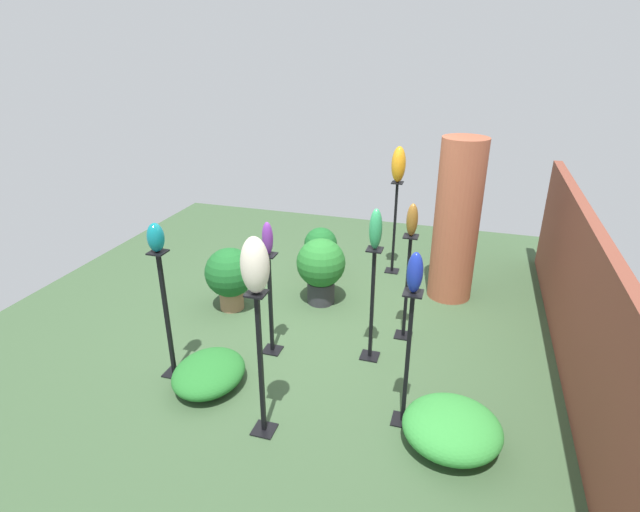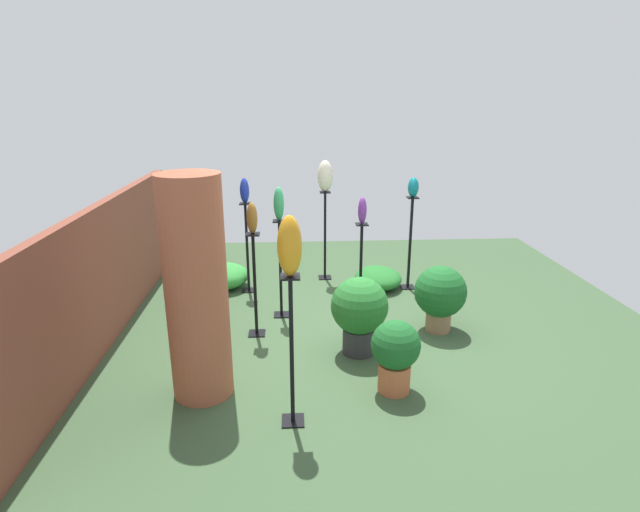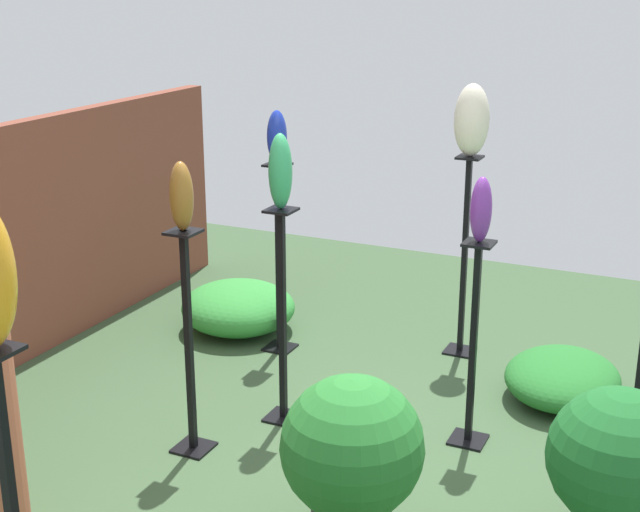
# 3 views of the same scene
# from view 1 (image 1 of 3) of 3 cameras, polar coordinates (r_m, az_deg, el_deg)

# --- Properties ---
(ground_plane) EXTENTS (8.00, 8.00, 0.00)m
(ground_plane) POSITION_cam_1_polar(r_m,az_deg,el_deg) (6.21, -0.39, -7.75)
(ground_plane) COLOR #385133
(brick_wall_back) EXTENTS (5.60, 0.12, 1.62)m
(brick_wall_back) POSITION_cam_1_polar(r_m,az_deg,el_deg) (5.74, 27.37, -4.23)
(brick_wall_back) COLOR brown
(brick_wall_back) RESTS_ON ground
(brick_pillar) EXTENTS (0.58, 0.58, 2.15)m
(brick_pillar) POSITION_cam_1_polar(r_m,az_deg,el_deg) (6.68, 15.35, 3.86)
(brick_pillar) COLOR #9E5138
(brick_pillar) RESTS_ON ground
(pedestal_amber) EXTENTS (0.20, 0.20, 1.39)m
(pedestal_amber) POSITION_cam_1_polar(r_m,az_deg,el_deg) (7.39, 8.49, 2.76)
(pedestal_amber) COLOR black
(pedestal_amber) RESTS_ON ground
(pedestal_jade) EXTENTS (0.20, 0.20, 1.29)m
(pedestal_jade) POSITION_cam_1_polar(r_m,az_deg,el_deg) (5.34, 5.95, -6.11)
(pedestal_jade) COLOR black
(pedestal_jade) RESTS_ON ground
(pedestal_violet) EXTENTS (0.20, 0.20, 1.18)m
(pedestal_violet) POSITION_cam_1_polar(r_m,az_deg,el_deg) (5.47, -5.65, -5.99)
(pedestal_violet) COLOR black
(pedestal_violet) RESTS_ON ground
(pedestal_ivory) EXTENTS (0.20, 0.20, 1.39)m
(pedestal_ivory) POSITION_cam_1_polar(r_m,az_deg,el_deg) (4.36, -6.76, -12.94)
(pedestal_ivory) COLOR black
(pedestal_ivory) RESTS_ON ground
(pedestal_cobalt) EXTENTS (0.20, 0.20, 1.33)m
(pedestal_cobalt) POSITION_cam_1_polar(r_m,az_deg,el_deg) (4.51, 9.92, -12.22)
(pedestal_cobalt) COLOR black
(pedestal_cobalt) RESTS_ON ground
(pedestal_teal) EXTENTS (0.20, 0.20, 1.39)m
(pedestal_teal) POSITION_cam_1_polar(r_m,az_deg,el_deg) (5.25, -17.05, -7.05)
(pedestal_teal) COLOR black
(pedestal_teal) RESTS_ON ground
(pedestal_bronze) EXTENTS (0.20, 0.20, 1.27)m
(pedestal_bronze) POSITION_cam_1_polar(r_m,az_deg,el_deg) (5.77, 9.86, -4.08)
(pedestal_bronze) COLOR black
(pedestal_bronze) RESTS_ON ground
(art_vase_amber) EXTENTS (0.21, 0.20, 0.50)m
(art_vase_amber) POSITION_cam_1_polar(r_m,az_deg,el_deg) (7.11, 8.97, 10.31)
(art_vase_amber) COLOR orange
(art_vase_amber) RESTS_ON pedestal_amber
(art_vase_jade) EXTENTS (0.14, 0.13, 0.42)m
(art_vase_jade) POSITION_cam_1_polar(r_m,az_deg,el_deg) (4.96, 6.38, 3.08)
(art_vase_jade) COLOR #2D9356
(art_vase_jade) RESTS_ON pedestal_jade
(art_vase_violet) EXTENTS (0.12, 0.12, 0.35)m
(art_vase_violet) POSITION_cam_1_polar(r_m,az_deg,el_deg) (5.12, -6.01, 2.02)
(art_vase_violet) COLOR #6B2D8C
(art_vase_violet) RESTS_ON pedestal_violet
(art_vase_ivory) EXTENTS (0.21, 0.23, 0.47)m
(art_vase_ivory) POSITION_cam_1_polar(r_m,az_deg,el_deg) (3.86, -7.45, -1.05)
(art_vase_ivory) COLOR beige
(art_vase_ivory) RESTS_ON pedestal_ivory
(art_vase_cobalt) EXTENTS (0.14, 0.13, 0.35)m
(art_vase_cobalt) POSITION_cam_1_polar(r_m,az_deg,el_deg) (4.06, 10.79, -1.87)
(art_vase_cobalt) COLOR #192D9E
(art_vase_cobalt) RESTS_ON pedestal_cobalt
(art_vase_teal) EXTENTS (0.17, 0.16, 0.28)m
(art_vase_teal) POSITION_cam_1_polar(r_m,az_deg,el_deg) (4.88, -18.27, 2.03)
(art_vase_teal) COLOR #0F727A
(art_vase_teal) RESTS_ON pedestal_teal
(art_vase_bronze) EXTENTS (0.13, 0.12, 0.36)m
(art_vase_bronze) POSITION_cam_1_polar(r_m,az_deg,el_deg) (5.43, 10.49, 4.08)
(art_vase_bronze) COLOR brown
(art_vase_bronze) RESTS_ON pedestal_bronze
(potted_plant_mid_left) EXTENTS (0.64, 0.64, 0.89)m
(potted_plant_mid_left) POSITION_cam_1_polar(r_m,az_deg,el_deg) (6.48, 0.11, -1.22)
(potted_plant_mid_left) COLOR #2D2D33
(potted_plant_mid_left) RESTS_ON ground
(potted_plant_front_right) EXTENTS (0.63, 0.63, 0.83)m
(potted_plant_front_right) POSITION_cam_1_polar(r_m,az_deg,el_deg) (6.44, -10.26, -2.11)
(potted_plant_front_right) COLOR #936B4C
(potted_plant_front_right) RESTS_ON ground
(potted_plant_walkway_edge) EXTENTS (0.48, 0.48, 0.74)m
(potted_plant_walkway_edge) POSITION_cam_1_polar(r_m,az_deg,el_deg) (7.27, 0.07, 0.86)
(potted_plant_walkway_edge) COLOR #B25B38
(potted_plant_walkway_edge) RESTS_ON ground
(foliage_bed_east) EXTENTS (0.82, 0.70, 0.29)m
(foliage_bed_east) POSITION_cam_1_polar(r_m,az_deg,el_deg) (5.27, -12.58, -12.90)
(foliage_bed_east) COLOR #236B28
(foliage_bed_east) RESTS_ON ground
(foliage_bed_west) EXTENTS (0.81, 0.85, 0.36)m
(foliage_bed_west) POSITION_cam_1_polar(r_m,az_deg,el_deg) (4.63, 14.84, -18.46)
(foliage_bed_west) COLOR #338C38
(foliage_bed_west) RESTS_ON ground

